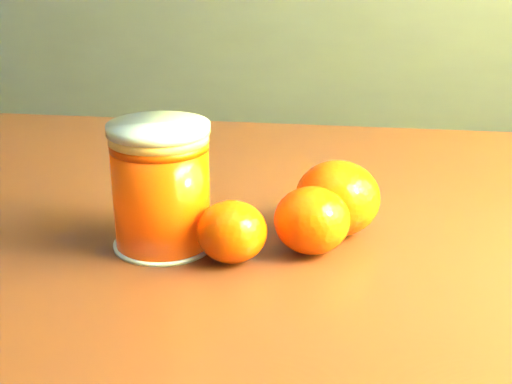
# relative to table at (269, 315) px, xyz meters

# --- Properties ---
(kitchen_counter) EXTENTS (3.15, 0.60, 0.90)m
(kitchen_counter) POSITION_rel_table_xyz_m (-0.90, 1.40, -0.21)
(kitchen_counter) COLOR #535459
(kitchen_counter) RESTS_ON ground
(table) EXTENTS (1.09, 0.83, 0.76)m
(table) POSITION_rel_table_xyz_m (0.00, 0.00, 0.00)
(table) COLOR #632C18
(table) RESTS_ON ground
(juice_glass) EXTENTS (0.09, 0.09, 0.11)m
(juice_glass) POSITION_rel_table_xyz_m (-0.08, -0.07, 0.15)
(juice_glass) COLOR #DF3A04
(juice_glass) RESTS_ON table
(orange_front) EXTENTS (0.09, 0.09, 0.07)m
(orange_front) POSITION_rel_table_xyz_m (0.06, -0.00, 0.13)
(orange_front) COLOR #E64504
(orange_front) RESTS_ON table
(orange_back) EXTENTS (0.08, 0.08, 0.06)m
(orange_back) POSITION_rel_table_xyz_m (0.05, -0.05, 0.13)
(orange_back) COLOR #E64504
(orange_back) RESTS_ON table
(orange_extra) EXTENTS (0.07, 0.07, 0.05)m
(orange_extra) POSITION_rel_table_xyz_m (-0.01, -0.08, 0.12)
(orange_extra) COLOR #E64504
(orange_extra) RESTS_ON table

